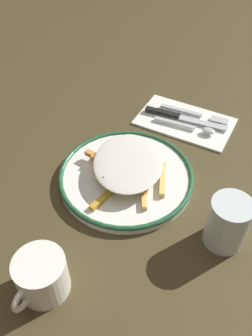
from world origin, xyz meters
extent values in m
plane|color=#41371F|center=(0.00, 0.00, 0.00)|extent=(2.60, 2.60, 0.00)
cylinder|color=white|center=(0.00, 0.00, 0.01)|extent=(0.28, 0.28, 0.01)
torus|color=#215434|center=(0.00, 0.00, 0.01)|extent=(0.28, 0.28, 0.01)
cube|color=#F1BE55|center=(0.00, 0.00, 0.02)|extent=(0.05, 0.05, 0.01)
cube|color=orange|center=(0.00, -0.05, 0.03)|extent=(0.02, 0.07, 0.01)
cube|color=#F4C767|center=(-0.02, 0.07, 0.02)|extent=(0.09, 0.05, 0.01)
cube|color=#E3BF56|center=(0.01, 0.01, 0.02)|extent=(0.03, 0.09, 0.01)
cube|color=orange|center=(0.03, 0.01, 0.02)|extent=(0.06, 0.04, 0.01)
cube|color=#E9C965|center=(-0.01, -0.01, 0.02)|extent=(0.07, 0.05, 0.01)
cube|color=gold|center=(0.00, -0.06, 0.03)|extent=(0.02, 0.08, 0.01)
cube|color=tan|center=(0.03, 0.02, 0.02)|extent=(0.02, 0.09, 0.01)
cube|color=gold|center=(0.00, -0.01, 0.02)|extent=(0.06, 0.09, 0.01)
cube|color=#E7B759|center=(0.03, 0.05, 0.02)|extent=(0.08, 0.05, 0.01)
cube|color=#E9A44E|center=(0.00, -0.02, 0.02)|extent=(0.04, 0.06, 0.01)
cube|color=gold|center=(-0.04, -0.01, 0.03)|extent=(0.08, 0.06, 0.01)
cube|color=#C1892F|center=(-0.04, -0.04, 0.04)|extent=(0.06, 0.02, 0.01)
cube|color=gold|center=(0.08, -0.01, 0.02)|extent=(0.08, 0.03, 0.01)
cube|color=#E6C556|center=(0.00, 0.00, 0.02)|extent=(0.05, 0.07, 0.01)
ellipsoid|color=silver|center=(-0.01, 0.00, 0.04)|extent=(0.22, 0.20, 0.01)
cube|color=#39611E|center=(0.01, -0.02, 0.05)|extent=(0.00, 0.00, 0.00)
cube|color=#2E6E35|center=(0.02, 0.04, 0.05)|extent=(0.00, 0.00, 0.00)
cube|color=#3A722A|center=(-0.02, 0.04, 0.05)|extent=(0.00, 0.00, 0.00)
cube|color=#2B5C28|center=(0.05, -0.02, 0.05)|extent=(0.00, 0.00, 0.00)
cube|color=#215C1C|center=(0.04, -0.03, 0.05)|extent=(0.00, 0.00, 0.00)
cube|color=#246D31|center=(0.03, 0.01, 0.05)|extent=(0.00, 0.00, 0.00)
cube|color=#285F34|center=(-0.01, 0.03, 0.05)|extent=(0.00, 0.00, 0.00)
cube|color=#355730|center=(-0.02, 0.05, 0.05)|extent=(0.00, 0.00, 0.00)
cube|color=white|center=(-0.24, 0.04, 0.00)|extent=(0.14, 0.23, 0.01)
cube|color=silver|center=(-0.27, 0.01, 0.01)|extent=(0.02, 0.11, 0.01)
cube|color=silver|center=(-0.28, 0.11, 0.01)|extent=(0.03, 0.05, 0.00)
cube|color=black|center=(-0.24, -0.02, 0.01)|extent=(0.02, 0.09, 0.01)
cube|color=silver|center=(-0.25, 0.08, 0.01)|extent=(0.03, 0.12, 0.00)
cube|color=silver|center=(-0.21, 0.02, 0.01)|extent=(0.02, 0.10, 0.00)
ellipsoid|color=silver|center=(-0.22, 0.10, 0.01)|extent=(0.02, 0.03, 0.01)
cylinder|color=silver|center=(0.05, 0.23, 0.05)|extent=(0.07, 0.07, 0.10)
cylinder|color=white|center=(0.28, 0.00, 0.04)|extent=(0.08, 0.08, 0.08)
torus|color=white|center=(0.32, 0.00, 0.04)|extent=(0.04, 0.01, 0.04)
camera|label=1|loc=(0.45, 0.25, 0.56)|focal=38.33mm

